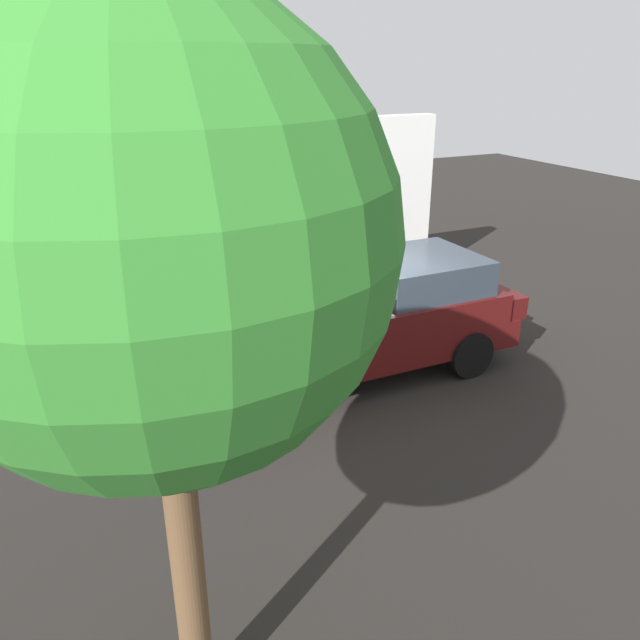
{
  "coord_description": "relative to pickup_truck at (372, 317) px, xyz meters",
  "views": [
    {
      "loc": [
        -4.6,
        -8.39,
        4.99
      ],
      "look_at": [
        -0.6,
        0.0,
        1.1
      ],
      "focal_mm": 35.31,
      "sensor_mm": 36.0,
      "label": 1
    }
  ],
  "objects": [
    {
      "name": "pickup_truck",
      "position": [
        0.0,
        0.0,
        0.0
      ],
      "size": [
        6.05,
        2.06,
        2.23
      ],
      "color": "#470F0F",
      "rests_on": "ground_plane"
    },
    {
      "name": "ground_plane",
      "position": [
        -0.37,
        -0.0,
        -0.98
      ],
      "size": [
        40.0,
        40.0,
        0.0
      ],
      "primitive_type": "plane",
      "color": "black"
    },
    {
      "name": "tree_background",
      "position": [
        -4.3,
        -4.64,
        2.98
      ],
      "size": [
        3.02,
        3.02,
        5.49
      ],
      "color": "brown",
      "rests_on": "ground_plane"
    },
    {
      "name": "building_facade",
      "position": [
        -0.25,
        4.06,
        0.92
      ],
      "size": [
        8.07,
        0.36,
        3.81
      ],
      "primitive_type": "cube",
      "color": "white",
      "rests_on": "ground_plane"
    }
  ]
}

